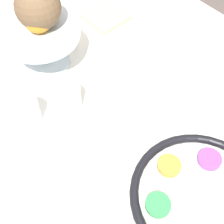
# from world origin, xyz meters

# --- Properties ---
(ground_plane) EXTENTS (8.00, 8.00, 0.00)m
(ground_plane) POSITION_xyz_m (0.00, 0.00, 0.00)
(ground_plane) COLOR #564C47
(dining_table) EXTENTS (1.58, 0.97, 0.71)m
(dining_table) POSITION_xyz_m (0.00, 0.00, 0.35)
(dining_table) COLOR white
(dining_table) RESTS_ON ground_plane
(seder_plate) EXTENTS (0.31, 0.31, 0.03)m
(seder_plate) POSITION_xyz_m (-0.31, 0.06, 0.72)
(seder_plate) COLOR white
(seder_plate) RESTS_ON dining_table
(wine_glass) EXTENTS (0.08, 0.08, 0.14)m
(wine_glass) POSITION_xyz_m (-0.10, 0.04, 0.81)
(wine_glass) COLOR silver
(wine_glass) RESTS_ON dining_table
(fruit_stand) EXTENTS (0.21, 0.21, 0.13)m
(fruit_stand) POSITION_xyz_m (0.25, 0.09, 0.81)
(fruit_stand) COLOR silver
(fruit_stand) RESTS_ON dining_table
(orange_fruit) EXTENTS (0.07, 0.07, 0.07)m
(orange_fruit) POSITION_xyz_m (0.23, 0.09, 0.87)
(orange_fruit) COLOR orange
(orange_fruit) RESTS_ON fruit_stand
(coconut) EXTENTS (0.12, 0.12, 0.12)m
(coconut) POSITION_xyz_m (0.25, 0.08, 0.90)
(coconut) COLOR brown
(coconut) RESTS_ON fruit_stand
(bread_plate) EXTENTS (0.17, 0.17, 0.02)m
(bread_plate) POSITION_xyz_m (0.29, -0.16, 0.72)
(bread_plate) COLOR silver
(bread_plate) RESTS_ON dining_table
(napkin_roll) EXTENTS (0.15, 0.10, 0.04)m
(napkin_roll) POSITION_xyz_m (0.12, -0.22, 0.73)
(napkin_roll) COLOR white
(napkin_roll) RESTS_ON dining_table
(cup_near) EXTENTS (0.06, 0.06, 0.07)m
(cup_near) POSITION_xyz_m (0.11, 0.23, 0.74)
(cup_near) COLOR silver
(cup_near) RESTS_ON dining_table
(cup_mid) EXTENTS (0.06, 0.06, 0.07)m
(cup_mid) POSITION_xyz_m (0.08, 0.13, 0.74)
(cup_mid) COLOR silver
(cup_mid) RESTS_ON dining_table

